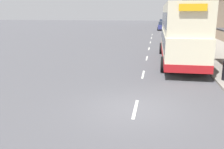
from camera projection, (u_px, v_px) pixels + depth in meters
ground_plane at (135, 109)px, 9.79m from camera, size 220.00×220.00×0.00m
pavement at (189, 33)px, 45.47m from camera, size 5.00×93.00×0.14m
lane_mark_0 at (135, 109)px, 9.82m from camera, size 0.12×2.00×0.01m
lane_mark_1 at (143, 74)px, 15.27m from camera, size 0.12×2.00×0.01m
lane_mark_2 at (147, 58)px, 20.73m from camera, size 0.12×2.00×0.01m
lane_mark_3 at (149, 49)px, 26.19m from camera, size 0.12×2.00×0.01m
lane_mark_4 at (150, 42)px, 31.64m from camera, size 0.12×2.00×0.01m
lane_mark_5 at (151, 38)px, 37.10m from camera, size 0.12×2.00×0.01m
lane_mark_6 at (152, 35)px, 42.55m from camera, size 0.12×2.00×0.01m
double_decker_bus_near at (181, 32)px, 18.55m from camera, size 2.85×11.56×4.30m
car_0 at (162, 22)px, 73.55m from camera, size 1.97×4.16×1.78m
car_1 at (162, 26)px, 52.99m from camera, size 2.07×4.12×1.82m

